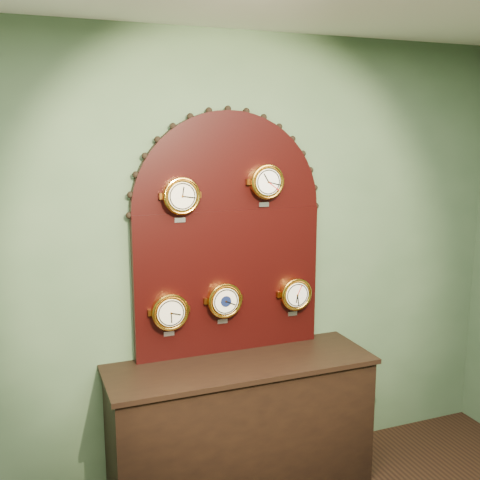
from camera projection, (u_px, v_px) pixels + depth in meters
name	position (u px, v px, depth m)	size (l,w,h in m)	color
wall_back	(226.00, 261.00, 3.62)	(4.00, 4.00, 0.00)	#465F41
shop_counter	(241.00, 427.00, 3.55)	(1.60, 0.50, 0.80)	black
display_board	(228.00, 227.00, 3.53)	(1.26, 0.06, 1.53)	black
roman_clock	(181.00, 196.00, 3.32)	(0.22, 0.08, 0.27)	gold
arabic_clock	(266.00, 182.00, 3.50)	(0.21, 0.08, 0.27)	gold
hygrometer	(170.00, 312.00, 3.41)	(0.23, 0.08, 0.28)	gold
barometer	(224.00, 300.00, 3.53)	(0.22, 0.08, 0.27)	gold
tide_clock	(295.00, 294.00, 3.71)	(0.21, 0.08, 0.26)	gold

